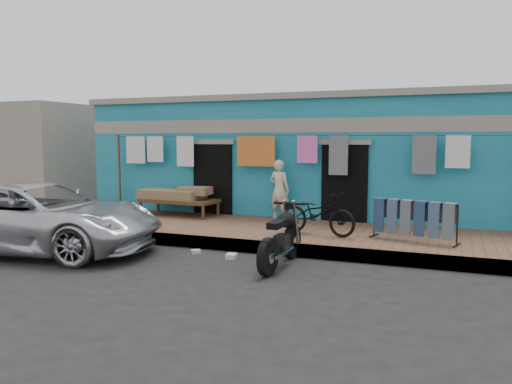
% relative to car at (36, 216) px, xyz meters
% --- Properties ---
extents(ground, '(80.00, 80.00, 0.00)m').
position_rel_car_xyz_m(ground, '(3.91, -0.11, -0.71)').
color(ground, black).
rests_on(ground, ground).
extents(sidewalk, '(28.00, 3.00, 0.25)m').
position_rel_car_xyz_m(sidewalk, '(3.91, 2.89, -0.58)').
color(sidewalk, brown).
rests_on(sidewalk, ground).
extents(curb, '(28.00, 0.10, 0.25)m').
position_rel_car_xyz_m(curb, '(3.91, 1.44, -0.58)').
color(curb, gray).
rests_on(curb, ground).
extents(building, '(12.20, 5.20, 3.36)m').
position_rel_car_xyz_m(building, '(3.91, 6.88, 0.98)').
color(building, teal).
rests_on(building, ground).
extents(neighbor_left, '(6.00, 5.00, 3.40)m').
position_rel_car_xyz_m(neighbor_left, '(-7.09, 6.89, 0.99)').
color(neighbor_left, '#9E9384').
rests_on(neighbor_left, ground).
extents(clothesline, '(10.06, 0.06, 2.10)m').
position_rel_car_xyz_m(clothesline, '(3.48, 4.14, 1.11)').
color(clothesline, brown).
rests_on(clothesline, sidewalk).
extents(car, '(5.33, 3.12, 1.41)m').
position_rel_car_xyz_m(car, '(0.00, 0.00, 0.00)').
color(car, silver).
rests_on(car, ground).
extents(seated_person, '(0.59, 0.46, 1.47)m').
position_rel_car_xyz_m(seated_person, '(3.66, 4.09, 0.28)').
color(seated_person, beige).
rests_on(seated_person, sidewalk).
extents(bicycle, '(1.76, 0.98, 1.08)m').
position_rel_car_xyz_m(bicycle, '(5.04, 2.50, 0.08)').
color(bicycle, black).
rests_on(bicycle, sidewalk).
extents(motorcycle, '(0.59, 1.66, 1.07)m').
position_rel_car_xyz_m(motorcycle, '(4.86, 0.65, -0.17)').
color(motorcycle, black).
rests_on(motorcycle, ground).
extents(charpoy, '(2.22, 1.21, 0.71)m').
position_rel_car_xyz_m(charpoy, '(1.01, 3.80, -0.10)').
color(charpoy, brown).
rests_on(charpoy, sidewalk).
extents(jeans_rack, '(1.88, 1.21, 0.82)m').
position_rel_car_xyz_m(jeans_rack, '(6.94, 2.51, -0.05)').
color(jeans_rack, black).
rests_on(jeans_rack, sidewalk).
extents(litter_a, '(0.21, 0.21, 0.08)m').
position_rel_car_xyz_m(litter_a, '(3.01, 0.97, -0.67)').
color(litter_a, silver).
rests_on(litter_a, ground).
extents(litter_b, '(0.18, 0.21, 0.09)m').
position_rel_car_xyz_m(litter_b, '(4.58, 1.05, -0.66)').
color(litter_b, silver).
rests_on(litter_b, ground).
extents(litter_c, '(0.21, 0.25, 0.09)m').
position_rel_car_xyz_m(litter_c, '(3.83, 0.85, -0.66)').
color(litter_c, silver).
rests_on(litter_c, ground).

